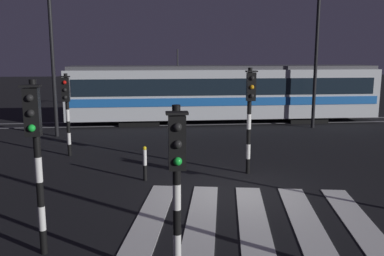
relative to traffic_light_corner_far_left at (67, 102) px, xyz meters
name	(u,v)px	position (x,y,z in m)	size (l,w,h in m)	color
ground_plane	(236,192)	(5.59, -4.79, -2.12)	(120.00, 120.00, 0.00)	black
rail_near	(194,125)	(5.59, 6.53, -2.10)	(80.00, 0.12, 0.03)	#59595E
rail_far	(191,121)	(5.59, 7.96, -2.10)	(80.00, 0.12, 0.03)	#59595E
crosswalk_zebra	(253,218)	(5.59, -6.82, -2.11)	(6.41, 5.57, 0.02)	silver
traffic_light_corner_far_left	(67,102)	(0.00, 0.00, 0.00)	(0.36, 0.42, 3.21)	black
traffic_light_corner_near_left	(36,142)	(0.96, -8.21, 0.20)	(0.36, 0.42, 3.51)	black
traffic_light_kerb_mid_left	(177,170)	(3.57, -9.56, -0.03)	(0.36, 0.42, 3.16)	black
traffic_light_median_centre	(250,105)	(6.38, -3.08, 0.20)	(0.36, 0.42, 3.51)	black
street_lamp_trackside_right	(319,38)	(11.83, 4.80, 2.57)	(0.44, 1.21, 7.43)	black
street_lamp_trackside_left	(50,41)	(-1.31, 3.84, 2.37)	(0.44, 1.21, 7.06)	black
tram	(223,92)	(7.37, 7.24, -0.36)	(17.58, 2.58, 4.15)	silver
bollard_island_edge	(145,163)	(2.96, -3.44, -1.56)	(0.12, 0.12, 1.11)	black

